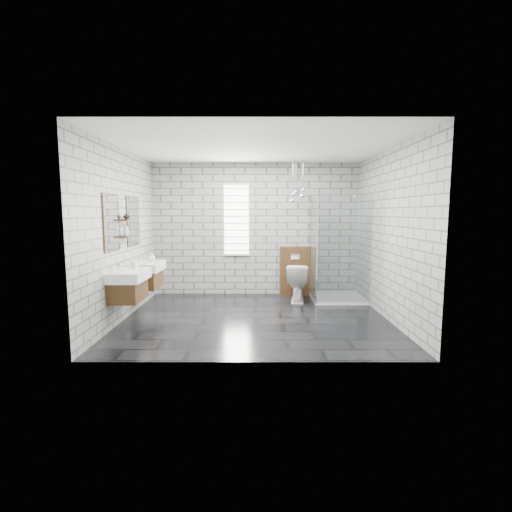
{
  "coord_description": "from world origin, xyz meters",
  "views": [
    {
      "loc": [
        0.01,
        -5.85,
        1.69
      ],
      "look_at": [
        0.0,
        0.35,
        0.97
      ],
      "focal_mm": 26.0,
      "sensor_mm": 36.0,
      "label": 1
    }
  ],
  "objects_px": {
    "vanity_left": "(126,277)",
    "shower_enclosure": "(334,275)",
    "vanity_right": "(145,267)",
    "cistern_panel": "(295,271)",
    "toilet": "(297,282)"
  },
  "relations": [
    {
      "from": "vanity_right",
      "to": "shower_enclosure",
      "type": "relative_size",
      "value": 0.77
    },
    {
      "from": "shower_enclosure",
      "to": "vanity_left",
      "type": "bearing_deg",
      "value": -154.03
    },
    {
      "from": "vanity_left",
      "to": "shower_enclosure",
      "type": "bearing_deg",
      "value": 25.97
    },
    {
      "from": "shower_enclosure",
      "to": "toilet",
      "type": "xyz_separation_m",
      "value": [
        -0.7,
        -0.01,
        -0.14
      ]
    },
    {
      "from": "vanity_left",
      "to": "vanity_right",
      "type": "distance_m",
      "value": 0.94
    },
    {
      "from": "vanity_left",
      "to": "shower_enclosure",
      "type": "relative_size",
      "value": 0.77
    },
    {
      "from": "vanity_right",
      "to": "toilet",
      "type": "distance_m",
      "value": 2.83
    },
    {
      "from": "vanity_left",
      "to": "vanity_right",
      "type": "bearing_deg",
      "value": 90.0
    },
    {
      "from": "shower_enclosure",
      "to": "toilet",
      "type": "relative_size",
      "value": 2.82
    },
    {
      "from": "vanity_right",
      "to": "shower_enclosure",
      "type": "height_order",
      "value": "shower_enclosure"
    },
    {
      "from": "vanity_left",
      "to": "cistern_panel",
      "type": "xyz_separation_m",
      "value": [
        2.71,
        2.18,
        -0.26
      ]
    },
    {
      "from": "vanity_right",
      "to": "cistern_panel",
      "type": "distance_m",
      "value": 2.99
    },
    {
      "from": "shower_enclosure",
      "to": "toilet",
      "type": "bearing_deg",
      "value": -179.45
    },
    {
      "from": "cistern_panel",
      "to": "shower_enclosure",
      "type": "height_order",
      "value": "shower_enclosure"
    },
    {
      "from": "cistern_panel",
      "to": "shower_enclosure",
      "type": "xyz_separation_m",
      "value": [
        0.7,
        -0.52,
        0.0
      ]
    }
  ]
}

